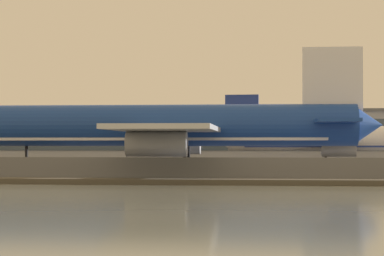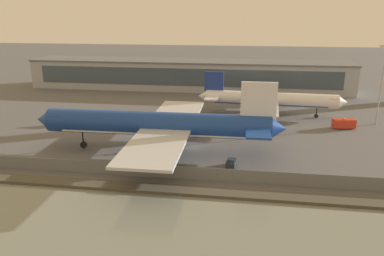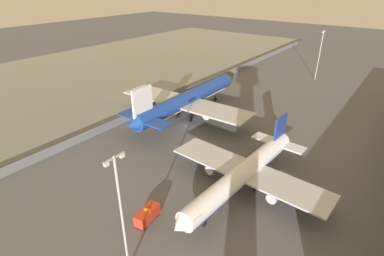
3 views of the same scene
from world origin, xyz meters
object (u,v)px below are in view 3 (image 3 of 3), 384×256
ops_van (148,214)px  apron_light_mast_apron_east (320,53)px  passenger_jet_white (244,172)px  cargo_jet_blue (187,100)px  apron_light_mast_apron_west (121,211)px  baggage_tug (141,125)px

ops_van → apron_light_mast_apron_east: size_ratio=0.27×
passenger_jet_white → apron_light_mast_apron_east: apron_light_mast_apron_east is taller
cargo_jet_blue → apron_light_mast_apron_west: size_ratio=2.57×
passenger_jet_white → apron_light_mast_apron_east: 86.44m
passenger_jet_white → apron_light_mast_apron_west: (26.45, -4.85, 6.64)m
cargo_jet_blue → passenger_jet_white: (22.31, 31.39, -1.22)m
passenger_jet_white → apron_light_mast_apron_east: size_ratio=1.95×
cargo_jet_blue → apron_light_mast_apron_west: (48.77, 26.54, 5.42)m
ops_van → apron_light_mast_apron_east: apron_light_mast_apron_east is taller
passenger_jet_white → ops_van: bearing=-28.7°
baggage_tug → apron_light_mast_apron_west: (34.46, 32.61, 10.22)m
apron_light_mast_apron_east → apron_light_mast_apron_west: bearing=3.2°
cargo_jet_blue → baggage_tug: cargo_jet_blue is taller
apron_light_mast_apron_west → passenger_jet_white: bearing=169.6°
cargo_jet_blue → ops_van: cargo_jet_blue is taller
ops_van → apron_light_mast_apron_west: apron_light_mast_apron_west is taller
apron_light_mast_apron_east → ops_van: bearing=0.8°
cargo_jet_blue → apron_light_mast_apron_east: (-63.12, 20.29, 5.76)m
cargo_jet_blue → ops_van: bearing=28.7°
ops_van → apron_light_mast_apron_east: 103.48m
cargo_jet_blue → passenger_jet_white: bearing=54.6°
passenger_jet_white → baggage_tug: bearing=-102.1°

